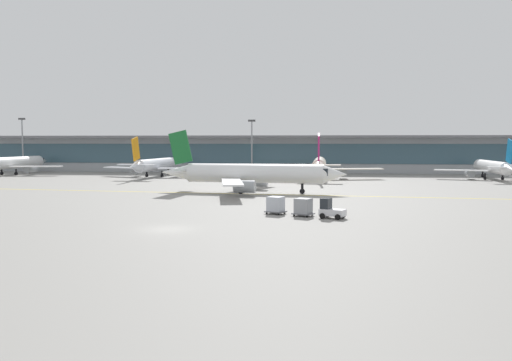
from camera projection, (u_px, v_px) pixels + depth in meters
name	position (u px, v px, depth m)	size (l,w,h in m)	color
ground_plane	(167.00, 229.00, 47.64)	(400.00, 400.00, 0.00)	gray
taxiway_centreline_stripe	(253.00, 194.00, 79.63)	(110.00, 0.36, 0.01)	yellow
terminal_concourse	(263.00, 153.00, 137.33)	(192.36, 11.00, 9.60)	#9EA3A8
gate_airplane_0	(12.00, 163.00, 125.49)	(26.68, 28.79, 9.53)	white
gate_airplane_1	(156.00, 165.00, 118.75)	(25.43, 27.48, 9.10)	silver
gate_airplane_2	(319.00, 165.00, 113.05)	(27.35, 29.37, 9.74)	silver
gate_airplane_3	(492.00, 167.00, 110.29)	(24.34, 26.15, 8.67)	white
taxiing_regional_jet	(252.00, 174.00, 81.47)	(29.99, 27.78, 9.93)	white
baggage_tug	(331.00, 210.00, 54.36)	(2.94, 2.41, 2.10)	silver
cargo_dolly_lead	(303.00, 207.00, 55.93)	(2.57, 2.31, 1.94)	#595B60
cargo_dolly_trailing	(276.00, 205.00, 57.63)	(2.57, 2.31, 1.94)	#595B60
apron_light_mast_0	(23.00, 143.00, 136.15)	(1.80, 0.36, 14.24)	gray
apron_light_mast_1	(252.00, 144.00, 127.79)	(1.80, 0.36, 13.44)	gray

